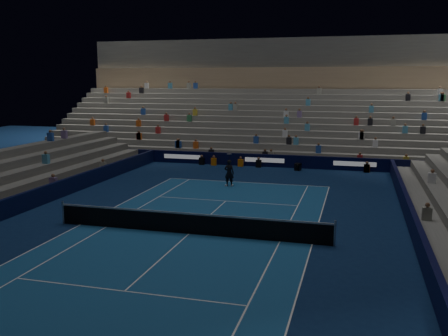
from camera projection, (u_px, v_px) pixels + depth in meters
name	position (u px, v px, depth m)	size (l,w,h in m)	color
ground	(189.00, 234.00, 22.25)	(90.00, 90.00, 0.00)	#0B1F45
court_surface	(189.00, 234.00, 22.25)	(10.97, 23.77, 0.01)	navy
sponsor_barrier_far	(265.00, 160.00, 39.75)	(44.00, 0.25, 1.00)	black
sponsor_barrier_east	(420.00, 241.00, 19.66)	(0.25, 37.00, 1.00)	black
sponsor_barrier_west	(5.00, 209.00, 24.67)	(0.25, 37.00, 1.00)	black
grandstand_main	(283.00, 117.00, 48.19)	(44.00, 15.20, 11.20)	slate
tennis_net	(189.00, 223.00, 22.16)	(12.90, 0.10, 1.10)	#B2B2B7
tennis_player	(229.00, 173.00, 32.27)	(0.64, 0.42, 1.75)	black
broadcast_camera	(298.00, 167.00, 38.05)	(0.53, 0.92, 0.55)	black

